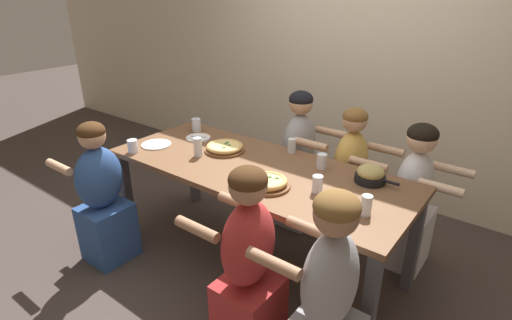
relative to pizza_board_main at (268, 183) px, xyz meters
The scene contains 22 objects.
ground_plane 0.89m from the pizza_board_main, 141.00° to the left, with size 18.00×18.00×0.00m, color #423833.
restaurant_back_panel 1.98m from the pizza_board_main, 97.85° to the left, with size 10.00×0.06×3.20m, color beige.
dining_table 0.34m from the pizza_board_main, 141.00° to the left, with size 2.22×0.89×0.80m.
pizza_board_main is the anchor object (origin of this frame).
pizza_board_second 0.68m from the pizza_board_main, 155.08° to the left, with size 0.31×0.31×0.05m.
skillet_bowl 0.67m from the pizza_board_main, 43.13° to the left, with size 0.29×0.20×0.12m.
empty_plate_a 1.04m from the pizza_board_main, 159.84° to the left, with size 0.20×0.20×0.02m.
empty_plate_b 1.14m from the pizza_board_main, behind, with size 0.24×0.24×0.02m.
cocktail_glass_blue 0.48m from the pizza_board_main, ahead, with size 0.07×0.07×0.12m.
drinking_glass_a 0.64m from the pizza_board_main, ahead, with size 0.06×0.06×0.12m.
drinking_glass_b 1.17m from the pizza_board_main, behind, with size 0.08×0.08×0.10m.
drinking_glass_c 0.48m from the pizza_board_main, 73.79° to the left, with size 0.07×0.07×0.11m.
drinking_glass_d 0.31m from the pizza_board_main, 23.08° to the left, with size 0.07×0.07×0.11m.
drinking_glass_e 0.71m from the pizza_board_main, behind, with size 0.06×0.06×0.15m.
drinking_glass_f 0.60m from the pizza_board_main, 108.12° to the left, with size 0.06×0.06×0.11m.
drinking_glass_g 1.22m from the pizza_board_main, 156.56° to the left, with size 0.08×0.08×0.11m.
diner_far_center 0.95m from the pizza_board_main, 108.71° to the left, with size 0.51×0.40×1.20m.
diner_near_right 0.87m from the pizza_board_main, 34.04° to the right, with size 0.51×0.40×1.18m.
diner_near_left 1.31m from the pizza_board_main, 158.64° to the right, with size 0.51×0.40×1.12m.
diner_far_midright 0.93m from the pizza_board_main, 78.25° to the left, with size 0.51×0.40×1.15m.
diner_far_right 1.14m from the pizza_board_main, 52.07° to the left, with size 0.51×0.40×1.13m.
diner_near_midright 0.58m from the pizza_board_main, 66.52° to the right, with size 0.51×0.40×1.16m.
Camera 1 is at (1.55, -2.05, 1.98)m, focal length 28.00 mm.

